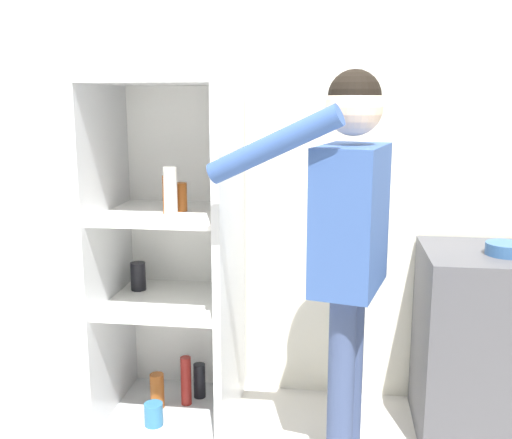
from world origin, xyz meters
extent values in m
cube|color=silver|center=(0.00, 0.98, 1.27)|extent=(7.00, 0.06, 2.55)
cube|color=silver|center=(-0.30, 0.60, 0.02)|extent=(0.64, 0.66, 0.04)
cube|color=silver|center=(-0.30, 0.60, 1.65)|extent=(0.64, 0.66, 0.04)
cube|color=white|center=(-0.30, 0.91, 0.83)|extent=(0.64, 0.03, 1.60)
cube|color=silver|center=(-0.60, 0.60, 0.83)|extent=(0.03, 0.66, 1.60)
cube|color=silver|center=(0.00, 0.60, 0.83)|extent=(0.04, 0.66, 1.60)
cube|color=white|center=(-0.30, 0.60, 0.60)|extent=(0.57, 0.59, 0.02)
cube|color=white|center=(-0.30, 0.60, 1.03)|extent=(0.57, 0.59, 0.02)
cube|color=silver|center=(-0.74, -0.02, 0.83)|extent=(0.24, 0.62, 1.60)
cylinder|color=#9E4C19|center=(-0.38, 0.60, 0.12)|extent=(0.07, 0.07, 0.18)
cylinder|color=#9E4C19|center=(-0.24, 0.62, 1.11)|extent=(0.06, 0.06, 0.14)
cylinder|color=beige|center=(-0.24, 0.45, 1.16)|extent=(0.06, 0.06, 0.23)
cylinder|color=black|center=(-0.50, 0.72, 0.68)|extent=(0.08, 0.08, 0.14)
cylinder|color=black|center=(-0.19, 0.73, 0.13)|extent=(0.06, 0.06, 0.18)
cylinder|color=#9E4C19|center=(-0.27, 0.54, 1.13)|extent=(0.06, 0.06, 0.18)
cylinder|color=teal|center=(-0.35, 0.43, 0.09)|extent=(0.09, 0.09, 0.11)
cylinder|color=maroon|center=(-0.24, 0.65, 0.16)|extent=(0.05, 0.05, 0.25)
cylinder|color=#384770|center=(0.53, 0.18, 0.41)|extent=(0.11, 0.11, 0.81)
cylinder|color=#384770|center=(0.57, 0.35, 0.41)|extent=(0.11, 0.11, 0.81)
cube|color=#335193|center=(0.55, 0.27, 1.10)|extent=(0.33, 0.47, 0.58)
sphere|color=beige|center=(0.55, 0.27, 1.54)|extent=(0.22, 0.22, 0.22)
sphere|color=black|center=(0.55, 0.27, 1.58)|extent=(0.21, 0.21, 0.21)
cylinder|color=#335193|center=(0.26, 0.09, 1.40)|extent=(0.53, 0.20, 0.31)
cylinder|color=#335193|center=(0.61, 0.50, 1.07)|extent=(0.08, 0.08, 0.54)
cube|color=#4C4C51|center=(1.26, 0.64, 0.45)|extent=(0.72, 0.57, 0.89)
cylinder|color=#335B8E|center=(1.24, 0.59, 0.92)|extent=(0.18, 0.18, 0.05)
camera|label=1|loc=(0.50, -2.09, 1.57)|focal=42.00mm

